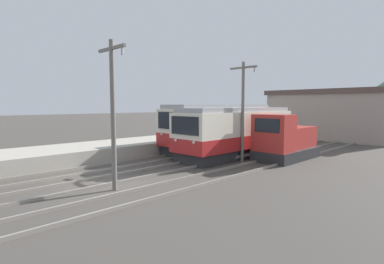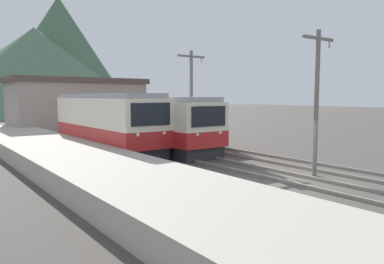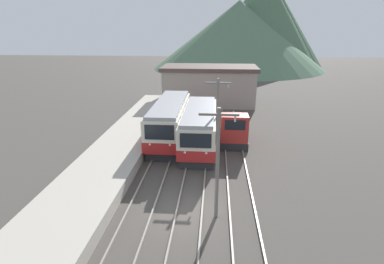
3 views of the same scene
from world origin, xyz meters
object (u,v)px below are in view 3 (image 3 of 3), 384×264
(commuter_train_left, at_px, (170,122))
(shunting_locomotive, at_px, (233,130))
(catenary_mast_mid, at_px, (217,113))
(catenary_mast_near, at_px, (218,160))
(commuter_train_center, at_px, (199,129))

(commuter_train_left, distance_m, shunting_locomotive, 5.83)
(shunting_locomotive, bearing_deg, commuter_train_left, 176.68)
(commuter_train_left, xyz_separation_m, catenary_mast_mid, (4.31, -2.94, 1.75))
(commuter_train_left, distance_m, catenary_mast_near, 12.84)
(shunting_locomotive, distance_m, catenary_mast_mid, 3.73)
(shunting_locomotive, xyz_separation_m, catenary_mast_near, (-1.49, -11.63, 2.22))
(commuter_train_left, bearing_deg, catenary_mast_mid, -34.26)
(commuter_train_center, bearing_deg, catenary_mast_near, -81.81)
(shunting_locomotive, bearing_deg, catenary_mast_near, -97.30)
(commuter_train_center, distance_m, shunting_locomotive, 3.24)
(commuter_train_center, bearing_deg, catenary_mast_mid, -43.76)
(shunting_locomotive, bearing_deg, catenary_mast_mid, -119.85)
(commuter_train_center, relative_size, catenary_mast_near, 1.63)
(catenary_mast_mid, bearing_deg, shunting_locomotive, 60.15)
(catenary_mast_near, relative_size, catenary_mast_mid, 1.00)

